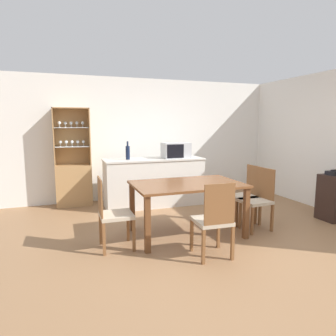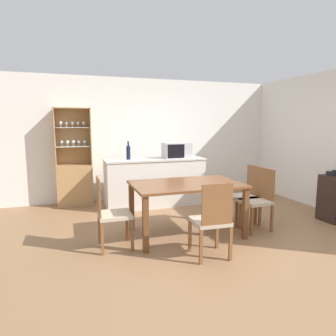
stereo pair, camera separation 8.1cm
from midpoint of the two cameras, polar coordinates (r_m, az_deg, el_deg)
ground_plane at (r=4.47m, az=8.40°, el=-12.65°), size 18.00×18.00×0.00m
wall_back at (r=6.62m, az=-2.07°, el=5.57°), size 6.80×0.06×2.55m
kitchen_counter at (r=5.92m, az=-3.06°, el=-2.66°), size 1.95×0.64×0.93m
display_cabinet at (r=6.19m, az=-17.89°, el=-1.60°), size 0.68×0.36×1.90m
dining_table at (r=4.31m, az=3.13°, el=-4.19°), size 1.55×0.98×0.76m
dining_chair_side_right_near at (r=4.76m, az=16.15°, el=-5.74°), size 0.44×0.44×0.93m
dining_chair_side_left_near at (r=3.94m, az=-11.13°, el=-8.50°), size 0.41×0.41×0.93m
dining_chair_head_near at (r=3.65m, az=8.04°, el=-9.79°), size 0.43×0.43×0.93m
dining_chair_side_right_far at (r=4.99m, az=14.20°, el=-5.01°), size 0.43×0.43×0.93m
microwave at (r=5.93m, az=1.12°, el=3.38°), size 0.53×0.36×0.30m
wine_bottle at (r=5.72m, az=-8.08°, el=2.98°), size 0.08×0.08×0.34m
telephone at (r=5.65m, az=28.72°, el=-0.79°), size 0.22×0.18×0.10m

